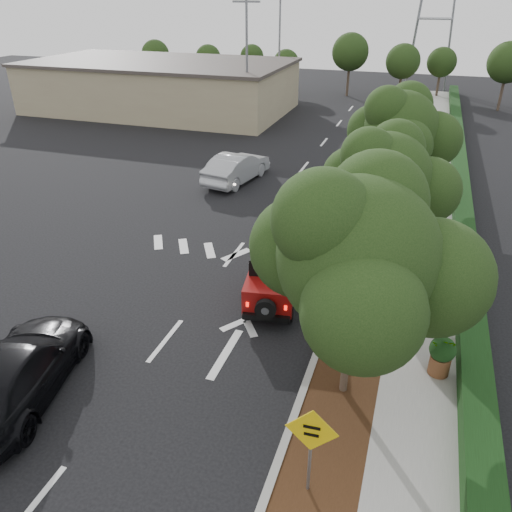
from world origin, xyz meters
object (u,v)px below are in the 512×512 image
at_px(red_jeep, 274,274).
at_px(black_suv_oncoming, 18,371).
at_px(speed_hump_sign, 311,440).
at_px(silver_suv_ahead, 313,211).

distance_m(red_jeep, black_suv_oncoming, 8.34).
bearing_deg(black_suv_oncoming, speed_hump_sign, 163.58).
bearing_deg(speed_hump_sign, silver_suv_ahead, 98.98).
xyz_separation_m(silver_suv_ahead, speed_hump_sign, (2.99, -13.44, 0.84)).
bearing_deg(speed_hump_sign, red_jeep, 108.67).
bearing_deg(silver_suv_ahead, speed_hump_sign, -80.63).
distance_m(silver_suv_ahead, speed_hump_sign, 13.80).
bearing_deg(red_jeep, silver_suv_ahead, 81.12).
xyz_separation_m(red_jeep, silver_suv_ahead, (-0.06, 6.27, -0.18)).
relative_size(red_jeep, black_suv_oncoming, 0.69).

